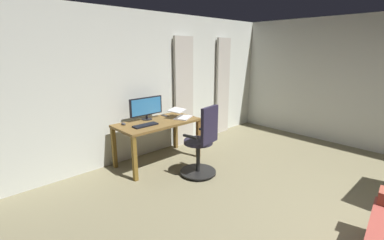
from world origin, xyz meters
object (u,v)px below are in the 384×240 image
(computer_monitor, at_px, (146,107))
(computer_keyboard, at_px, (145,125))
(desk, at_px, (158,127))
(computer_mouse, at_px, (123,124))
(office_chair, at_px, (202,144))
(cell_phone_by_monitor, at_px, (164,115))
(laptop, at_px, (181,115))

(computer_monitor, height_order, computer_keyboard, computer_monitor)
(desk, height_order, computer_mouse, computer_mouse)
(office_chair, height_order, computer_keyboard, office_chair)
(desk, xyz_separation_m, cell_phone_by_monitor, (-0.33, -0.23, 0.10))
(computer_keyboard, bearing_deg, laptop, -179.99)
(cell_phone_by_monitor, bearing_deg, desk, 36.83)
(desk, xyz_separation_m, laptop, (-0.44, 0.09, 0.15))
(desk, bearing_deg, office_chair, 102.13)
(laptop, bearing_deg, cell_phone_by_monitor, -96.78)
(computer_keyboard, distance_m, cell_phone_by_monitor, 0.70)
(computer_mouse, height_order, cell_phone_by_monitor, computer_mouse)
(laptop, relative_size, cell_phone_by_monitor, 3.16)
(computer_keyboard, distance_m, laptop, 0.74)
(computer_keyboard, xyz_separation_m, laptop, (-0.74, -0.00, 0.04))
(desk, bearing_deg, computer_monitor, -77.85)
(office_chair, bearing_deg, desk, 92.72)
(computer_keyboard, height_order, laptop, laptop)
(office_chair, distance_m, computer_monitor, 1.20)
(laptop, height_order, cell_phone_by_monitor, laptop)
(computer_keyboard, bearing_deg, office_chair, 121.76)
(desk, bearing_deg, computer_mouse, -21.44)
(computer_keyboard, xyz_separation_m, cell_phone_by_monitor, (-0.62, -0.32, -0.01))
(computer_monitor, bearing_deg, desk, 102.15)
(computer_mouse, bearing_deg, laptop, 163.04)
(office_chair, relative_size, computer_mouse, 11.02)
(computer_keyboard, relative_size, computer_mouse, 4.02)
(computer_monitor, bearing_deg, cell_phone_by_monitor, 179.58)
(desk, relative_size, computer_monitor, 2.20)
(computer_monitor, xyz_separation_m, computer_mouse, (0.46, 0.03, -0.20))
(office_chair, bearing_deg, cell_phone_by_monitor, 73.31)
(office_chair, xyz_separation_m, laptop, (-0.26, -0.77, 0.27))
(cell_phone_by_monitor, bearing_deg, office_chair, 84.05)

